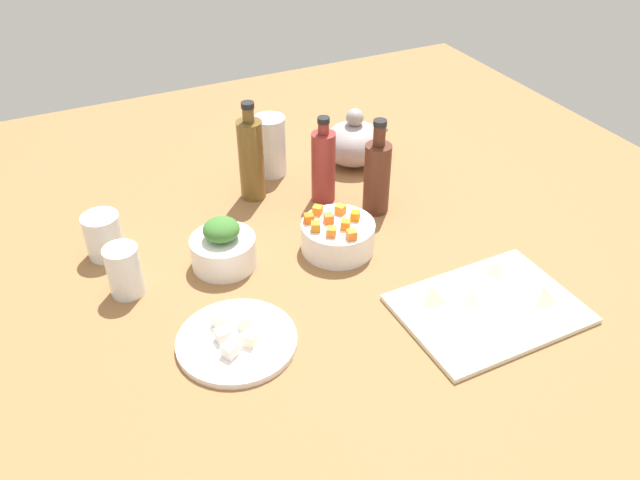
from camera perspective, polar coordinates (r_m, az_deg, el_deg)
The scene contains 31 objects.
tabletop at distance 130.32cm, azimuth 0.00°, elevation -2.32°, with size 190.00×190.00×3.00cm, color #8E6038.
cutting_board at distance 121.45cm, azimuth 14.51°, elevation -5.84°, with size 31.53×22.96×1.00cm, color silver.
plate_tofu at distance 112.42cm, azimuth -7.28°, elevation -8.75°, with size 20.51×20.51×1.20cm, color white.
bowl_greens at distance 127.99cm, azimuth -8.41°, elevation -1.00°, with size 12.67×12.67×6.16cm, color white.
bowl_carrots at distance 130.84cm, azimuth 1.56°, elevation 0.32°, with size 14.79×14.79×6.06cm, color white.
teapot at distance 160.45cm, azimuth 3.00°, elevation 8.48°, with size 16.81×14.92×14.24cm.
bottle_0 at distance 145.16cm, azimuth -6.02°, elevation 7.14°, with size 5.65×5.65×22.85cm.
bottle_1 at distance 143.80cm, azimuth 0.30°, elevation 6.53°, with size 5.29×5.29×20.06cm.
bottle_2 at distance 140.37cm, azimuth 5.00°, elevation 5.63°, with size 5.66×5.66×21.58cm.
drinking_glass_0 at distance 155.35cm, azimuth -4.36°, elevation 8.19°, with size 7.44×7.44×14.40cm, color white.
drinking_glass_1 at distance 124.05cm, azimuth -16.72°, elevation -2.59°, with size 6.30×6.30×9.95cm, color white.
drinking_glass_2 at distance 135.25cm, azimuth -18.37°, elevation 0.36°, with size 7.31×7.31×9.11cm, color white.
carrot_cube_0 at distance 125.25cm, azimuth 1.00°, elevation 0.72°, with size 1.80×1.80×1.80cm, color orange.
carrot_cube_1 at distance 127.04cm, azimuth 2.33°, elevation 1.25°, with size 1.80×1.80×1.80cm, color orange.
carrot_cube_2 at distance 130.05cm, azimuth 3.10°, elevation 2.14°, with size 1.80×1.80×1.80cm, color orange.
carrot_cube_3 at distance 131.85cm, azimuth 1.80°, elevation 2.69°, with size 1.80×1.80×1.80cm, color orange.
carrot_cube_4 at distance 126.76cm, azimuth -0.30°, elevation 1.20°, with size 1.80×1.80×1.80cm, color orange.
carrot_cube_5 at distance 129.07cm, azimuth 0.77°, elevation 1.90°, with size 1.80×1.80×1.80cm, color orange.
carrot_cube_6 at distance 131.52cm, azimuth -0.22°, elevation 2.62°, with size 1.80×1.80×1.80cm, color orange.
carrot_cube_7 at distance 129.19cm, azimuth -0.85°, elevation 1.94°, with size 1.80×1.80×1.80cm, color orange.
carrot_cube_8 at distance 124.62cm, azimuth 2.78°, elevation 0.47°, with size 1.80×1.80×1.80cm, color orange.
chopped_greens_mound at distance 124.98cm, azimuth -8.61°, elevation 0.91°, with size 7.07×6.98×4.26cm, color #3A6F2D.
tofu_cube_0 at distance 111.29cm, azimuth -8.50°, elevation -8.23°, with size 2.20×2.20×2.20cm, color silver.
tofu_cube_1 at distance 113.34cm, azimuth -6.49°, elevation -7.04°, with size 2.20×2.20×2.20cm, color #E6F1CE.
tofu_cube_2 at distance 110.14cm, azimuth -6.18°, elevation -8.57°, with size 2.20×2.20×2.20cm, color #FCE7C9.
tofu_cube_3 at distance 108.62cm, azimuth -7.88°, elevation -9.52°, with size 2.20×2.20×2.20cm, color white.
tofu_cube_4 at distance 113.97cm, azimuth -8.78°, elevation -6.99°, with size 2.20×2.20×2.20cm, color white.
dumpling_0 at distance 119.73cm, azimuth 9.76°, elevation -4.54°, with size 5.05×4.61×2.91cm, color beige.
dumpling_1 at distance 128.64cm, azimuth 15.33°, elevation -2.31°, with size 4.22×3.71×2.44cm, color beige.
dumpling_2 at distance 120.81cm, azimuth 12.98°, elevation -4.67°, with size 4.98×4.45×2.67cm, color beige.
dumpling_3 at distance 124.34cm, azimuth 18.85°, elevation -4.42°, with size 4.34×4.29×3.09cm, color beige.
Camera 1 is at (-44.52, -92.35, 81.95)cm, focal length 36.66 mm.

